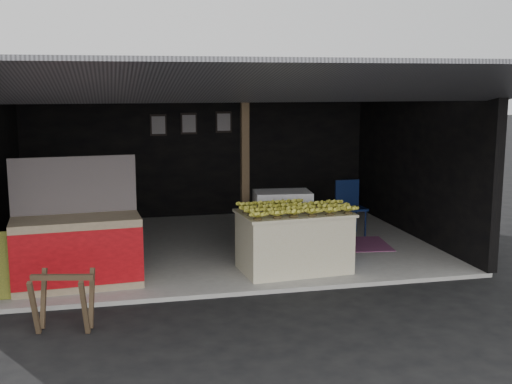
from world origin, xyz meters
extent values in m
plane|color=black|center=(0.00, 0.00, 0.00)|extent=(80.00, 80.00, 0.00)
cube|color=gray|center=(0.00, 2.50, 0.03)|extent=(7.00, 5.00, 0.06)
cube|color=black|center=(0.00, 5.00, 1.51)|extent=(7.00, 0.15, 2.90)
cube|color=black|center=(3.50, 2.50, 1.51)|extent=(0.15, 5.00, 2.90)
cube|color=#232326|center=(0.00, 2.50, 2.96)|extent=(7.20, 5.20, 0.12)
cube|color=#232326|center=(0.00, -0.95, 2.73)|extent=(7.40, 2.47, 0.48)
cube|color=#493724|center=(0.30, 1.90, 1.49)|extent=(0.12, 0.12, 2.85)
cube|color=beige|center=(0.78, 0.78, 0.47)|extent=(1.57, 1.02, 0.82)
cube|color=beige|center=(0.78, 0.78, 0.90)|extent=(1.64, 1.09, 0.04)
cube|color=white|center=(0.89, 1.81, 0.55)|extent=(0.93, 0.67, 0.98)
cube|color=navy|center=(0.89, 1.51, 0.60)|extent=(0.69, 0.08, 0.29)
cube|color=#B21414|center=(0.89, 1.51, 0.26)|extent=(0.44, 0.06, 0.10)
cube|color=#998466|center=(-2.22, 0.74, 0.52)|extent=(1.70, 0.84, 0.93)
cube|color=#BA0C12|center=(-2.22, 0.37, 0.52)|extent=(1.65, 0.13, 0.73)
cube|color=white|center=(-2.22, 0.36, 0.52)|extent=(0.56, 0.05, 0.19)
cube|color=#172046|center=(-2.22, 1.05, 1.38)|extent=(1.65, 0.16, 0.77)
cube|color=black|center=(-2.91, 0.43, 0.49)|extent=(0.57, 0.15, 0.85)
cube|color=#493724|center=(-2.61, -0.84, 0.34)|extent=(0.10, 0.26, 0.66)
cube|color=#493724|center=(-2.08, -0.95, 0.34)|extent=(0.10, 0.26, 0.66)
cube|color=#493724|center=(-2.54, -0.52, 0.34)|extent=(0.10, 0.26, 0.66)
cube|color=#493724|center=(-2.01, -0.63, 0.34)|extent=(0.10, 0.26, 0.66)
cube|color=#493724|center=(-2.31, -0.74, 0.63)|extent=(0.69, 0.20, 0.06)
cylinder|color=#0D3098|center=(1.62, 1.14, 0.29)|extent=(0.32, 0.32, 0.47)
cylinder|color=#0A163A|center=(2.21, 2.45, 0.30)|extent=(0.03, 0.03, 0.48)
cylinder|color=#0A163A|center=(2.58, 2.47, 0.30)|extent=(0.03, 0.03, 0.48)
cylinder|color=#0A163A|center=(2.19, 2.82, 0.30)|extent=(0.03, 0.03, 0.48)
cylinder|color=#0A163A|center=(2.56, 2.85, 0.30)|extent=(0.03, 0.03, 0.48)
cube|color=#0A163A|center=(2.39, 2.65, 0.54)|extent=(0.48, 0.48, 0.04)
cube|color=#0A163A|center=(2.37, 2.86, 0.78)|extent=(0.46, 0.07, 0.49)
cube|color=#6A174F|center=(2.00, 2.00, 0.07)|extent=(1.62, 1.19, 0.01)
cube|color=black|center=(-0.80, 4.90, 1.91)|extent=(0.32, 0.03, 0.42)
cube|color=#4C4C59|center=(-0.80, 4.88, 1.91)|extent=(0.26, 0.02, 0.34)
cube|color=black|center=(-0.20, 4.90, 1.93)|extent=(0.32, 0.03, 0.42)
cube|color=#4C4C59|center=(-0.20, 4.88, 1.93)|extent=(0.26, 0.02, 0.34)
cube|color=black|center=(0.50, 4.90, 1.95)|extent=(0.32, 0.03, 0.42)
cube|color=#4C4C59|center=(0.50, 4.88, 1.95)|extent=(0.26, 0.02, 0.34)
camera|label=1|loc=(-1.75, -7.82, 2.75)|focal=45.00mm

